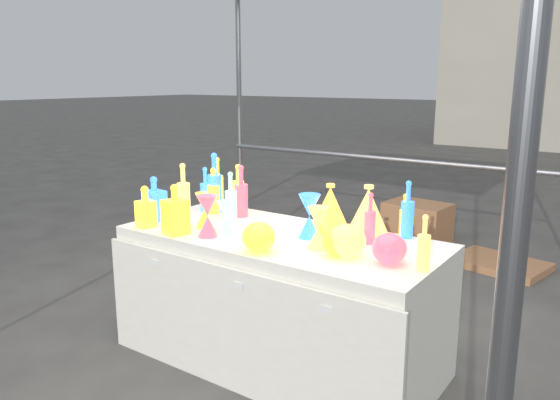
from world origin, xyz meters
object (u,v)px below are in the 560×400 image
Objects in this scene: cardboard_box_closed at (417,224)px; decanter_0 at (145,206)px; hourglass_0 at (204,210)px; display_table at (279,299)px; globe_0 at (259,239)px; bottle_0 at (238,187)px; lampshade_0 at (330,206)px.

decanter_0 is (-0.56, -2.90, 0.66)m from cardboard_box_closed.
display_table is at bearing 12.70° from hourglass_0.
hourglass_0 is 0.58m from globe_0.
bottle_0 is 1.79× the size of globe_0.
lampshade_0 is at bearing 32.52° from hourglass_0.
lampshade_0 is (0.16, 0.29, 0.51)m from display_table.
lampshade_0 reaches higher than decanter_0.
lampshade_0 is at bearing 61.56° from display_table.
globe_0 is (0.83, 0.00, -0.05)m from decanter_0.
globe_0 is at bearing 12.97° from decanter_0.
globe_0 is at bearing -78.99° from cardboard_box_closed.
decanter_0 reaches higher than globe_0.
hourglass_0 is at bearing -167.30° from display_table.
decanter_0 reaches higher than hourglass_0.
display_table is 3.16× the size of cardboard_box_closed.
lampshade_0 reaches higher than hourglass_0.
hourglass_0 is 0.78× the size of lampshade_0.
bottle_0 reaches higher than display_table.
cardboard_box_closed is 2.43m from lampshade_0.
display_table is 6.98× the size of lampshade_0.
display_table is 0.60m from lampshade_0.
hourglass_0 reaches higher than cardboard_box_closed.
lampshade_0 is at bearing 46.00° from decanter_0.
globe_0 is (0.08, -0.30, 0.44)m from display_table.
hourglass_0 is at bearing -90.09° from cardboard_box_closed.
globe_0 is 0.59m from lampshade_0.
display_table is 0.94m from decanter_0.
bottle_0 is at bearing 104.79° from hourglass_0.
hourglass_0 reaches higher than display_table.
decanter_0 is at bearing -158.25° from display_table.
bottle_0 is (-0.40, -2.24, 0.69)m from cardboard_box_closed.
hourglass_0 reaches higher than globe_0.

